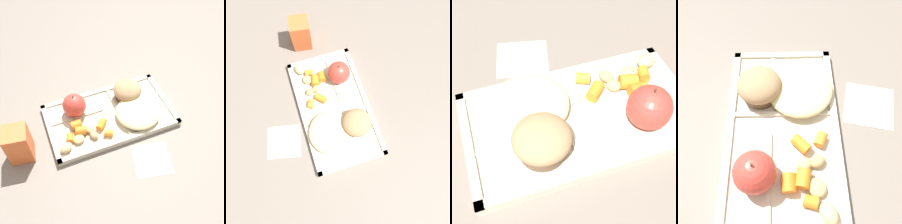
{
  "view_description": "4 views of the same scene",
  "coord_description": "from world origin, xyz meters",
  "views": [
    {
      "loc": [
        -0.19,
        -0.48,
        0.68
      ],
      "look_at": [
        -0.0,
        -0.02,
        0.06
      ],
      "focal_mm": 43.28,
      "sensor_mm": 36.0,
      "label": 1
    },
    {
      "loc": [
        0.24,
        -0.07,
        0.72
      ],
      "look_at": [
        0.03,
        0.0,
        0.04
      ],
      "focal_mm": 36.84,
      "sensor_mm": 36.0,
      "label": 2
    },
    {
      "loc": [
        0.13,
        0.29,
        0.43
      ],
      "look_at": [
        0.03,
        0.01,
        0.05
      ],
      "focal_mm": 49.95,
      "sensor_mm": 36.0,
      "label": 3
    },
    {
      "loc": [
        -0.21,
        -0.01,
        0.44
      ],
      "look_at": [
        0.02,
        -0.01,
        0.04
      ],
      "focal_mm": 38.57,
      "sensor_mm": 36.0,
      "label": 4
    }
  ],
  "objects": [
    {
      "name": "milk_carton",
      "position": [
        -0.28,
        -0.03,
        0.06
      ],
      "size": [
        0.07,
        0.07,
        0.11
      ],
      "primitive_type": "cube",
      "rotation": [
        0.0,
        0.0,
        -0.15
      ],
      "color": "orange",
      "rests_on": "ground"
    },
    {
      "name": "plastic_fork",
      "position": [
        0.12,
        -0.05,
        0.02
      ],
      "size": [
        0.12,
        0.13,
        0.0
      ],
      "color": "white",
      "rests_on": "lunch_tray"
    },
    {
      "name": "paper_napkin",
      "position": [
        0.06,
        -0.19,
        0.0
      ],
      "size": [
        0.12,
        0.12,
        0.0
      ],
      "primitive_type": "cube",
      "rotation": [
        0.0,
        0.0,
        -0.22
      ],
      "color": "white",
      "rests_on": "ground"
    },
    {
      "name": "egg_noodle_pile",
      "position": [
        0.08,
        -0.04,
        0.03
      ],
      "size": [
        0.14,
        0.14,
        0.04
      ],
      "primitive_type": "ellipsoid",
      "color": "beige",
      "rests_on": "lunch_tray"
    },
    {
      "name": "meatball_center",
      "position": [
        0.06,
        -0.06,
        0.03
      ],
      "size": [
        0.03,
        0.03,
        0.03
      ],
      "primitive_type": "sphere",
      "color": "brown",
      "rests_on": "lunch_tray"
    },
    {
      "name": "potato_chunk_golden",
      "position": [
        -0.16,
        -0.07,
        0.03
      ],
      "size": [
        0.05,
        0.04,
        0.02
      ],
      "primitive_type": "ellipsoid",
      "rotation": [
        0.0,
        0.0,
        0.48
      ],
      "color": "tan",
      "rests_on": "lunch_tray"
    },
    {
      "name": "potato_chunk_small",
      "position": [
        -0.12,
        -0.06,
        0.02
      ],
      "size": [
        0.05,
        0.04,
        0.02
      ],
      "primitive_type": "ellipsoid",
      "rotation": [
        0.0,
        0.0,
        5.26
      ],
      "color": "tan",
      "rests_on": "lunch_tray"
    },
    {
      "name": "meatball_back",
      "position": [
        0.1,
        -0.06,
        0.03
      ],
      "size": [
        0.03,
        0.03,
        0.03
      ],
      "primitive_type": "sphere",
      "color": "brown",
      "rests_on": "lunch_tray"
    },
    {
      "name": "bran_muffin",
      "position": [
        0.08,
        0.05,
        0.04
      ],
      "size": [
        0.09,
        0.09,
        0.06
      ],
      "color": "brown",
      "rests_on": "lunch_tray"
    },
    {
      "name": "carrot_slice_tilted",
      "position": [
        -0.04,
        -0.03,
        0.03
      ],
      "size": [
        0.04,
        0.04,
        0.02
      ],
      "primitive_type": "cylinder",
      "rotation": [
        0.0,
        1.57,
        3.9
      ],
      "color": "orange",
      "rests_on": "lunch_tray"
    },
    {
      "name": "ground",
      "position": [
        0.0,
        0.0,
        0.0
      ],
      "size": [
        6.0,
        6.0,
        0.0
      ],
      "primitive_type": "plane",
      "color": "slate"
    },
    {
      "name": "potato_chunk_wedge",
      "position": [
        -0.08,
        -0.04,
        0.02
      ],
      "size": [
        0.04,
        0.04,
        0.02
      ],
      "primitive_type": "ellipsoid",
      "rotation": [
        0.0,
        0.0,
        2.06
      ],
      "color": "tan",
      "rests_on": "lunch_tray"
    },
    {
      "name": "meatball_front",
      "position": [
        0.1,
        -0.06,
        0.03
      ],
      "size": [
        0.03,
        0.03,
        0.03
      ],
      "primitive_type": "sphere",
      "color": "brown",
      "rests_on": "lunch_tray"
    },
    {
      "name": "potato_chunk_large",
      "position": [
        -0.07,
        -0.06,
        0.02
      ],
      "size": [
        0.03,
        0.04,
        0.02
      ],
      "primitive_type": "ellipsoid",
      "rotation": [
        0.0,
        0.0,
        5.18
      ],
      "color": "tan",
      "rests_on": "lunch_tray"
    },
    {
      "name": "green_apple",
      "position": [
        -0.1,
        0.05,
        0.05
      ],
      "size": [
        0.07,
        0.07,
        0.08
      ],
      "color": "#C63D33",
      "rests_on": "lunch_tray"
    },
    {
      "name": "carrot_slice_large",
      "position": [
        -0.1,
        -0.03,
        0.03
      ],
      "size": [
        0.04,
        0.03,
        0.03
      ],
      "primitive_type": "cylinder",
      "rotation": [
        0.0,
        1.57,
        2.93
      ],
      "color": "orange",
      "rests_on": "lunch_tray"
    },
    {
      "name": "carrot_slice_small",
      "position": [
        -0.14,
        -0.05,
        0.03
      ],
      "size": [
        0.03,
        0.03,
        0.02
      ],
      "primitive_type": "cylinder",
      "rotation": [
        0.0,
        1.57,
        1.3
      ],
      "color": "orange",
      "rests_on": "lunch_tray"
    },
    {
      "name": "carrot_slice_diagonal",
      "position": [
        -0.11,
        -0.01,
        0.03
      ],
      "size": [
        0.03,
        0.03,
        0.03
      ],
      "primitive_type": "cylinder",
      "rotation": [
        0.0,
        1.57,
        0.03
      ],
      "color": "orange",
      "rests_on": "lunch_tray"
    },
    {
      "name": "lunch_tray",
      "position": [
        -0.0,
        0.0,
        0.01
      ],
      "size": [
        0.39,
        0.22,
        0.02
      ],
      "color": "beige",
      "rests_on": "ground"
    },
    {
      "name": "carrot_slice_edge",
      "position": [
        -0.03,
        -0.07,
        0.03
      ],
      "size": [
        0.03,
        0.03,
        0.02
      ],
      "primitive_type": "cylinder",
      "rotation": [
        0.0,
        1.57,
        2.71
      ],
      "color": "orange",
      "rests_on": "lunch_tray"
    }
  ]
}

